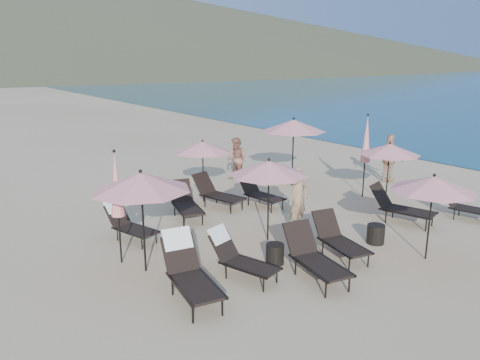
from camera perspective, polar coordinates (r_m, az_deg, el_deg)
ground at (r=12.20m, az=14.66°, el=-7.53°), size 800.00×800.00×0.00m
volcanic_headland at (r=320.69m, az=-22.11°, el=17.59°), size 690.00×690.00×55.00m
lounger_0 at (r=9.23m, az=-6.29°, el=-10.78°), size 0.97×1.95×1.17m
lounger_1 at (r=9.97m, az=-0.18°, el=-9.21°), size 1.01×1.68×0.99m
lounger_2 at (r=10.04m, az=9.04°, el=-9.19°), size 0.99×1.88×1.03m
lounger_3 at (r=11.19m, az=11.94°, el=-6.99°), size 0.94×1.73×0.94m
lounger_4 at (r=13.89m, az=18.90°, el=-3.02°), size 1.16×1.90×1.02m
lounger_5 at (r=14.88m, az=25.87°, el=-2.83°), size 0.93×1.63×0.88m
lounger_6 at (r=12.28m, az=-13.55°, el=-5.04°), size 0.98×1.63×0.96m
lounger_7 at (r=13.63m, az=-6.67°, el=-2.73°), size 1.06×1.81×0.98m
lounger_8 at (r=14.52m, az=-2.85°, el=-1.53°), size 1.07×1.82×0.99m
lounger_9 at (r=14.64m, az=2.41°, el=-1.54°), size 0.80×1.65×0.91m
umbrella_open_0 at (r=9.93m, az=-11.98°, el=-0.20°), size 2.12×2.12×2.28m
umbrella_open_1 at (r=11.50m, az=3.53°, el=1.48°), size 1.99×1.99×2.14m
umbrella_open_2 at (r=15.14m, az=17.78°, el=3.58°), size 1.87×1.87×2.01m
umbrella_open_3 at (r=14.82m, az=-4.59°, el=4.03°), size 1.88×1.88×2.02m
umbrella_open_4 at (r=16.71m, az=6.55°, el=6.61°), size 2.31×2.31×2.48m
umbrella_open_5 at (r=11.23m, az=22.52°, el=-0.44°), size 1.89×1.89×2.04m
umbrella_closed_0 at (r=15.78m, az=15.15°, el=4.77°), size 0.33×0.33×2.78m
umbrella_closed_1 at (r=10.53m, az=-14.84°, el=-0.63°), size 0.31×0.31×2.62m
side_table_0 at (r=10.68m, az=4.27°, el=-8.98°), size 0.41×0.41×0.47m
side_table_1 at (r=12.25m, az=16.22°, el=-6.34°), size 0.44×0.44×0.48m
beachgoer_a at (r=12.58m, az=7.16°, el=-2.27°), size 0.72×0.56×1.74m
beachgoer_b at (r=17.55m, az=-0.38°, el=2.52°), size 0.76×0.90×1.63m
beachgoer_c at (r=18.15m, az=17.78°, el=2.51°), size 0.62×1.12×1.81m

